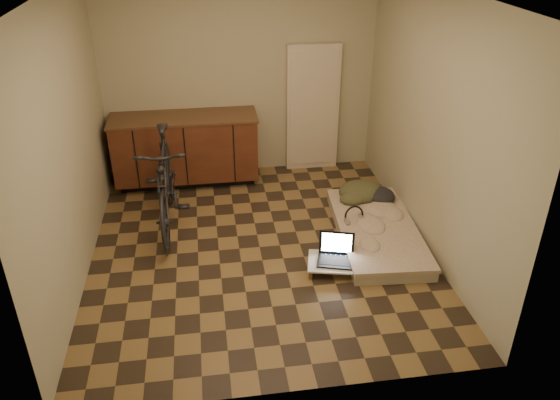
{
  "coord_description": "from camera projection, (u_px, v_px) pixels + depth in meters",
  "views": [
    {
      "loc": [
        -0.51,
        -4.88,
        3.24
      ],
      "look_at": [
        0.22,
        0.01,
        0.55
      ],
      "focal_mm": 35.0,
      "sensor_mm": 36.0,
      "label": 1
    }
  ],
  "objects": [
    {
      "name": "lap_desk",
      "position": [
        339.0,
        262.0,
        5.45
      ],
      "size": [
        0.69,
        0.52,
        0.1
      ],
      "rotation": [
        0.0,
        0.0,
        -0.23
      ],
      "color": "brown",
      "rests_on": "ground"
    },
    {
      "name": "clothing_pile",
      "position": [
        367.0,
        187.0,
        6.5
      ],
      "size": [
        0.62,
        0.53,
        0.24
      ],
      "primitive_type": null,
      "rotation": [
        0.0,
        0.0,
        -0.07
      ],
      "color": "#3F4126",
      "rests_on": "futon"
    },
    {
      "name": "futon",
      "position": [
        376.0,
        231.0,
        6.0
      ],
      "size": [
        0.97,
        1.81,
        0.15
      ],
      "rotation": [
        0.0,
        0.0,
        -0.07
      ],
      "color": "#B9AF94",
      "rests_on": "ground"
    },
    {
      "name": "laptop",
      "position": [
        336.0,
        255.0,
        5.46
      ],
      "size": [
        0.43,
        0.4,
        0.24
      ],
      "rotation": [
        0.0,
        0.0,
        -0.29
      ],
      "color": "black",
      "rests_on": "lap_desk"
    },
    {
      "name": "room_shell",
      "position": [
        257.0,
        134.0,
        5.24
      ],
      "size": [
        3.5,
        4.0,
        2.6
      ],
      "color": "brown",
      "rests_on": "ground"
    },
    {
      "name": "cabinets",
      "position": [
        186.0,
        149.0,
        7.02
      ],
      "size": [
        1.84,
        0.62,
        0.91
      ],
      "color": "black",
      "rests_on": "ground"
    },
    {
      "name": "appliance_panel",
      "position": [
        313.0,
        108.0,
        7.26
      ],
      "size": [
        0.7,
        0.1,
        1.7
      ],
      "primitive_type": "cube",
      "color": "beige",
      "rests_on": "ground"
    },
    {
      "name": "mouse",
      "position": [
        360.0,
        260.0,
        5.44
      ],
      "size": [
        0.1,
        0.11,
        0.03
      ],
      "primitive_type": "ellipsoid",
      "rotation": [
        0.0,
        0.0,
        -0.49
      ],
      "color": "silver",
      "rests_on": "lap_desk"
    },
    {
      "name": "bicycle",
      "position": [
        165.0,
        177.0,
        5.99
      ],
      "size": [
        0.56,
        1.86,
        1.2
      ],
      "primitive_type": "imported",
      "rotation": [
        0.0,
        0.0,
        -0.01
      ],
      "color": "black",
      "rests_on": "ground"
    },
    {
      "name": "headphones",
      "position": [
        354.0,
        215.0,
        6.0
      ],
      "size": [
        0.29,
        0.27,
        0.17
      ],
      "primitive_type": null,
      "rotation": [
        0.0,
        0.0,
        0.19
      ],
      "color": "black",
      "rests_on": "futon"
    }
  ]
}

